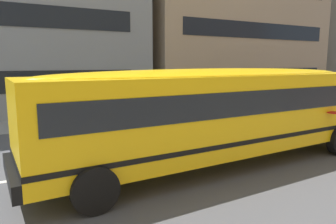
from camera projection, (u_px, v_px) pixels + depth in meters
name	position (u px, v px, depth m)	size (l,w,h in m)	color
ground_plane	(273.00, 139.00, 11.90)	(400.00, 400.00, 0.00)	#4C4C4F
sidewalk_far	(177.00, 113.00, 18.20)	(120.00, 3.00, 0.01)	gray
lane_centreline	(273.00, 139.00, 11.90)	(110.00, 0.16, 0.01)	silver
school_bus	(225.00, 108.00, 8.84)	(12.13, 2.89, 2.70)	yellow
parked_car_white_mid_block	(270.00, 99.00, 17.71)	(3.95, 1.98, 1.64)	silver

